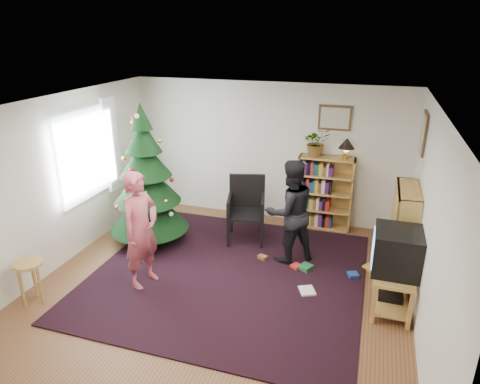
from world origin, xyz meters
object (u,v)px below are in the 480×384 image
(christmas_tree, at_px, (147,187))
(potted_plant, at_px, (316,142))
(bookshelf_back, at_px, (325,192))
(crt_tv, at_px, (397,251))
(person_standing, at_px, (141,230))
(person_by_chair, at_px, (290,212))
(picture_right, at_px, (424,133))
(tv_stand, at_px, (392,285))
(picture_back, at_px, (335,118))
(table_lamp, at_px, (347,145))
(bookshelf_right, at_px, (403,230))
(stool, at_px, (30,272))
(armchair, at_px, (248,206))

(christmas_tree, xyz_separation_m, potted_plant, (2.48, 1.43, 0.58))
(bookshelf_back, xyz_separation_m, crt_tv, (1.13, -2.14, 0.15))
(person_standing, height_order, person_by_chair, person_standing)
(picture_right, relative_size, potted_plant, 1.22)
(tv_stand, xyz_separation_m, potted_plant, (-1.33, 2.14, 1.22))
(picture_back, xyz_separation_m, person_standing, (-2.20, -2.72, -1.12))
(picture_right, bearing_deg, person_by_chair, -156.57)
(christmas_tree, xyz_separation_m, table_lamp, (2.98, 1.43, 0.58))
(person_standing, bearing_deg, bookshelf_back, -25.54)
(picture_right, relative_size, bookshelf_right, 0.46)
(bookshelf_back, bearing_deg, crt_tv, -62.15)
(tv_stand, distance_m, potted_plant, 2.80)
(picture_right, height_order, table_lamp, picture_right)
(picture_back, bearing_deg, person_by_chair, -105.73)
(christmas_tree, bearing_deg, table_lamp, 25.68)
(person_by_chair, distance_m, potted_plant, 1.54)
(bookshelf_right, bearing_deg, bookshelf_back, 46.46)
(person_standing, bearing_deg, picture_back, -24.91)
(picture_back, xyz_separation_m, crt_tv, (1.07, -2.27, -1.13))
(bookshelf_back, relative_size, stool, 2.19)
(potted_plant, bearing_deg, bookshelf_right, -39.33)
(person_by_chair, xyz_separation_m, potted_plant, (0.15, 1.34, 0.74))
(crt_tv, bearing_deg, armchair, 150.04)
(bookshelf_right, relative_size, stool, 2.19)
(person_standing, xyz_separation_m, potted_plant, (1.93, 2.59, 0.72))
(stool, height_order, person_by_chair, person_by_chair)
(crt_tv, relative_size, armchair, 0.56)
(person_by_chair, height_order, table_lamp, table_lamp)
(person_standing, bearing_deg, stool, 140.05)
(picture_back, height_order, christmas_tree, christmas_tree)
(bookshelf_back, height_order, table_lamp, table_lamp)
(bookshelf_back, distance_m, crt_tv, 2.42)
(crt_tv, xyz_separation_m, potted_plant, (-1.33, 2.14, 0.73))
(bookshelf_right, bearing_deg, person_standing, 112.43)
(christmas_tree, height_order, bookshelf_back, christmas_tree)
(armchair, xyz_separation_m, person_standing, (-0.98, -1.77, 0.24))
(bookshelf_right, height_order, person_standing, person_standing)
(bookshelf_back, bearing_deg, christmas_tree, -151.86)
(picture_back, bearing_deg, table_lamp, -29.56)
(picture_back, xyz_separation_m, christmas_tree, (-2.74, -1.57, -0.98))
(crt_tv, xyz_separation_m, table_lamp, (-0.83, 2.14, 0.72))
(person_by_chair, height_order, potted_plant, potted_plant)
(table_lamp, bearing_deg, bookshelf_right, -51.33)
(bookshelf_right, distance_m, armchair, 2.43)
(christmas_tree, height_order, stool, christmas_tree)
(christmas_tree, bearing_deg, bookshelf_right, 3.51)
(bookshelf_right, height_order, stool, bookshelf_right)
(stool, xyz_separation_m, person_standing, (1.15, 0.84, 0.37))
(picture_back, distance_m, bookshelf_back, 1.29)
(person_by_chair, relative_size, table_lamp, 4.50)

